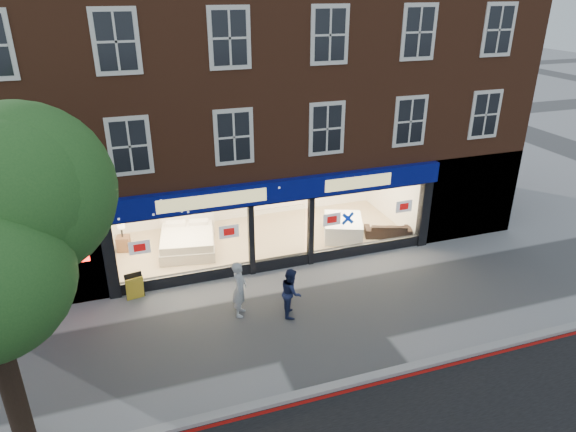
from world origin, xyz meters
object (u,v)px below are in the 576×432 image
a_board (135,287)px  pedestrian_grey (240,289)px  mattress_stack (343,227)px  sofa (388,230)px  pedestrian_blue (291,292)px  display_bed (188,239)px

a_board → pedestrian_grey: (2.89, -1.85, 0.45)m
mattress_stack → pedestrian_grey: 6.15m
mattress_stack → sofa: size_ratio=1.23×
pedestrian_grey → sofa: bearing=-41.0°
pedestrian_blue → mattress_stack: bearing=-24.8°
display_bed → mattress_stack: bearing=1.3°
display_bed → pedestrian_grey: bearing=-69.5°
display_bed → sofa: (7.44, -1.43, -0.12)m
pedestrian_grey → pedestrian_blue: size_ratio=1.15×
mattress_stack → a_board: 8.04m
display_bed → mattress_stack: size_ratio=1.22×
a_board → pedestrian_grey: bearing=-42.5°
display_bed → pedestrian_blue: bearing=-55.7°
mattress_stack → pedestrian_blue: size_ratio=1.43×
pedestrian_grey → pedestrian_blue: pedestrian_grey is taller
sofa → a_board: (-9.47, -1.20, 0.06)m
pedestrian_grey → pedestrian_blue: 1.51m
display_bed → pedestrian_blue: 5.47m
a_board → pedestrian_blue: bearing=-38.4°
sofa → mattress_stack: bearing=1.0°
mattress_stack → pedestrian_blue: (-3.52, -4.11, 0.31)m
display_bed → sofa: display_bed is taller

